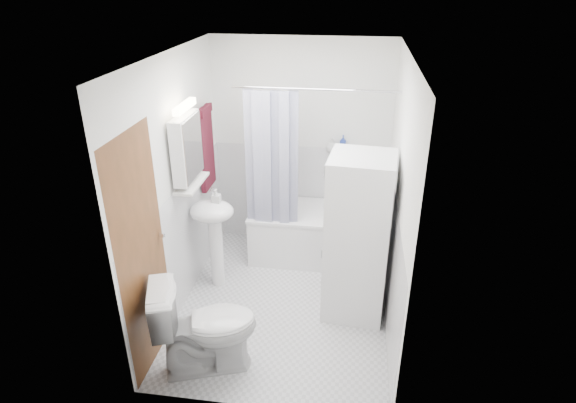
# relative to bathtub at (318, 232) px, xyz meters

# --- Properties ---
(floor) EXTENTS (2.60, 2.60, 0.00)m
(floor) POSITION_rel_bathtub_xyz_m (-0.24, -0.92, -0.32)
(floor) COLOR silver
(floor) RESTS_ON ground
(room_walls) EXTENTS (2.60, 2.60, 2.60)m
(room_walls) POSITION_rel_bathtub_xyz_m (-0.24, -0.92, 1.17)
(room_walls) COLOR white
(room_walls) RESTS_ON ground
(wainscot) EXTENTS (1.98, 2.58, 2.58)m
(wainscot) POSITION_rel_bathtub_xyz_m (-0.24, -0.63, 0.28)
(wainscot) COLOR white
(wainscot) RESTS_ON ground
(door) EXTENTS (0.05, 2.00, 2.00)m
(door) POSITION_rel_bathtub_xyz_m (-1.19, -1.47, 0.68)
(door) COLOR brown
(door) RESTS_ON ground
(bathtub) EXTENTS (1.51, 0.71, 0.57)m
(bathtub) POSITION_rel_bathtub_xyz_m (0.00, 0.00, 0.00)
(bathtub) COLOR white
(bathtub) RESTS_ON ground
(tub_spout) EXTENTS (0.04, 0.12, 0.04)m
(tub_spout) POSITION_rel_bathtub_xyz_m (0.20, 0.33, 0.58)
(tub_spout) COLOR silver
(tub_spout) RESTS_ON room_walls
(curtain_rod) EXTENTS (1.69, 0.02, 0.02)m
(curtain_rod) POSITION_rel_bathtub_xyz_m (-0.00, -0.30, 1.68)
(curtain_rod) COLOR silver
(curtain_rod) RESTS_ON room_walls
(shower_curtain) EXTENTS (0.55, 0.02, 1.45)m
(shower_curtain) POSITION_rel_bathtub_xyz_m (-0.47, -0.30, 0.93)
(shower_curtain) COLOR #15184B
(shower_curtain) RESTS_ON curtain_rod
(sink) EXTENTS (0.44, 0.37, 1.04)m
(sink) POSITION_rel_bathtub_xyz_m (-1.00, -0.69, 0.39)
(sink) COLOR white
(sink) RESTS_ON ground
(medicine_cabinet) EXTENTS (0.13, 0.50, 0.71)m
(medicine_cabinet) POSITION_rel_bathtub_xyz_m (-1.15, -0.82, 1.25)
(medicine_cabinet) COLOR white
(medicine_cabinet) RESTS_ON room_walls
(shelf) EXTENTS (0.18, 0.54, 0.02)m
(shelf) POSITION_rel_bathtub_xyz_m (-1.13, -0.82, 0.88)
(shelf) COLOR silver
(shelf) RESTS_ON room_walls
(shower_caddy) EXTENTS (0.22, 0.06, 0.02)m
(shower_caddy) POSITION_rel_bathtub_xyz_m (0.25, 0.32, 0.83)
(shower_caddy) COLOR silver
(shower_caddy) RESTS_ON room_walls
(towel) EXTENTS (0.07, 0.37, 0.89)m
(towel) POSITION_rel_bathtub_xyz_m (-1.18, -0.17, 1.02)
(towel) COLOR #4E1421
(towel) RESTS_ON room_walls
(washer_dryer) EXTENTS (0.61, 0.61, 1.59)m
(washer_dryer) POSITION_rel_bathtub_xyz_m (0.43, -0.92, 0.48)
(washer_dryer) COLOR white
(washer_dryer) RESTS_ON ground
(toilet) EXTENTS (0.94, 0.71, 0.82)m
(toilet) POSITION_rel_bathtub_xyz_m (-0.74, -1.85, 0.09)
(toilet) COLOR white
(toilet) RESTS_ON ground
(soap_pump) EXTENTS (0.08, 0.17, 0.08)m
(soap_pump) POSITION_rel_bathtub_xyz_m (-0.95, -0.67, 0.63)
(soap_pump) COLOR gray
(soap_pump) RESTS_ON sink
(shelf_bottle) EXTENTS (0.07, 0.18, 0.07)m
(shelf_bottle) POSITION_rel_bathtub_xyz_m (-1.13, -0.97, 0.93)
(shelf_bottle) COLOR gray
(shelf_bottle) RESTS_ON shelf
(shelf_cup) EXTENTS (0.10, 0.09, 0.10)m
(shelf_cup) POSITION_rel_bathtub_xyz_m (-1.13, -0.70, 0.95)
(shelf_cup) COLOR gray
(shelf_cup) RESTS_ON shelf
(shampoo_a) EXTENTS (0.13, 0.17, 0.13)m
(shampoo_a) POSITION_rel_bathtub_xyz_m (0.11, 0.32, 0.91)
(shampoo_a) COLOR gray
(shampoo_a) RESTS_ON shower_caddy
(shampoo_b) EXTENTS (0.08, 0.21, 0.08)m
(shampoo_b) POSITION_rel_bathtub_xyz_m (0.23, 0.32, 0.88)
(shampoo_b) COLOR #273F9E
(shampoo_b) RESTS_ON shower_caddy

